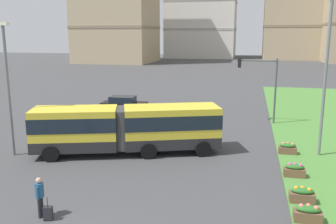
# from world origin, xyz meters

# --- Properties ---
(articulated_bus) EXTENTS (11.93, 6.16, 3.00)m
(articulated_bus) POSITION_xyz_m (-1.56, 11.76, 1.65)
(articulated_bus) COLOR yellow
(articulated_bus) RESTS_ON ground
(car_black_sedan) EXTENTS (4.44, 2.09, 1.58)m
(car_black_sedan) POSITION_xyz_m (-6.04, 23.95, 0.75)
(car_black_sedan) COLOR black
(car_black_sedan) RESTS_ON ground
(pedestrian_crossing) EXTENTS (0.36, 0.57, 1.74)m
(pedestrian_crossing) POSITION_xyz_m (-2.38, 2.83, 1.00)
(pedestrian_crossing) COLOR black
(pedestrian_crossing) RESTS_ON ground
(rolling_suitcase) EXTENTS (0.40, 0.31, 0.97)m
(rolling_suitcase) POSITION_xyz_m (-1.93, 2.63, 0.31)
(rolling_suitcase) COLOR #232328
(rolling_suitcase) RESTS_ON ground
(flower_planter_1) EXTENTS (1.10, 0.56, 0.74)m
(flower_planter_1) POSITION_xyz_m (8.46, 4.68, 0.43)
(flower_planter_1) COLOR brown
(flower_planter_1) RESTS_ON grass_median
(flower_planter_2) EXTENTS (1.10, 0.56, 0.74)m
(flower_planter_2) POSITION_xyz_m (8.46, 6.50, 0.43)
(flower_planter_2) COLOR brown
(flower_planter_2) RESTS_ON grass_median
(flower_planter_3) EXTENTS (1.10, 0.56, 0.74)m
(flower_planter_3) POSITION_xyz_m (8.46, 9.67, 0.43)
(flower_planter_3) COLOR brown
(flower_planter_3) RESTS_ON grass_median
(flower_planter_4) EXTENTS (1.10, 0.56, 0.74)m
(flower_planter_4) POSITION_xyz_m (8.46, 13.64, 0.43)
(flower_planter_4) COLOR brown
(flower_planter_4) RESTS_ON grass_median
(traffic_light_far_right) EXTENTS (3.42, 0.28, 5.55)m
(traffic_light_far_right) POSITION_xyz_m (6.93, 22.00, 3.83)
(traffic_light_far_right) COLOR #474C51
(traffic_light_far_right) RESTS_ON ground
(streetlight_left) EXTENTS (0.70, 0.28, 8.22)m
(streetlight_left) POSITION_xyz_m (-8.50, 9.84, 4.55)
(streetlight_left) COLOR slate
(streetlight_left) RESTS_ON ground
(streetlight_median) EXTENTS (0.70, 0.28, 9.80)m
(streetlight_median) POSITION_xyz_m (10.36, 13.76, 5.35)
(streetlight_median) COLOR slate
(streetlight_median) RESTS_ON ground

